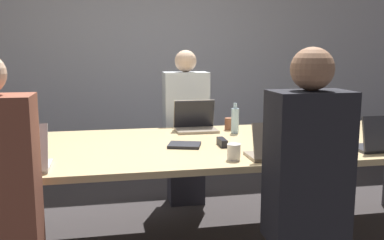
% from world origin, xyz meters
% --- Properties ---
extents(curtain_wall, '(12.00, 0.06, 2.80)m').
position_xyz_m(curtain_wall, '(0.00, 2.32, 1.40)').
color(curtain_wall, '#ADADB2').
rests_on(curtain_wall, ground_plane).
extents(conference_table, '(4.38, 1.29, 0.77)m').
position_xyz_m(conference_table, '(0.00, 0.00, 0.72)').
color(conference_table, '#D6B77F').
rests_on(conference_table, ground_plane).
extents(laptop_near_left, '(0.33, 0.26, 0.26)m').
position_xyz_m(laptop_near_left, '(-0.97, -0.50, 0.85)').
color(laptop_near_left, silver).
rests_on(laptop_near_left, conference_table).
extents(laptop_far_center, '(0.33, 0.24, 0.25)m').
position_xyz_m(laptop_far_center, '(0.21, 0.47, 0.84)').
color(laptop_far_center, gray).
rests_on(laptop_far_center, conference_table).
extents(person_far_center, '(0.40, 0.24, 1.42)m').
position_xyz_m(person_far_center, '(0.22, 0.93, 0.68)').
color(person_far_center, '#2D2D38').
rests_on(person_far_center, ground_plane).
extents(cup_far_center, '(0.08, 0.08, 0.10)m').
position_xyz_m(cup_far_center, '(0.49, 0.45, 0.82)').
color(cup_far_center, brown).
rests_on(cup_far_center, conference_table).
extents(bottle_far_center, '(0.06, 0.06, 0.24)m').
position_xyz_m(bottle_far_center, '(0.49, 0.31, 0.87)').
color(bottle_far_center, '#ADD1E0').
rests_on(bottle_far_center, conference_table).
extents(laptop_near_midright, '(0.36, 0.23, 0.23)m').
position_xyz_m(laptop_near_midright, '(0.52, -0.52, 0.84)').
color(laptop_near_midright, gray).
rests_on(laptop_near_midright, conference_table).
extents(person_near_midright, '(0.40, 0.24, 1.43)m').
position_xyz_m(person_near_midright, '(0.50, -0.93, 0.70)').
color(person_near_midright, '#2D2D38').
rests_on(person_near_midright, ground_plane).
extents(cup_near_midright, '(0.08, 0.08, 0.10)m').
position_xyz_m(cup_near_midright, '(0.24, -0.49, 0.82)').
color(cup_near_midright, white).
rests_on(cup_near_midright, conference_table).
extents(laptop_near_right, '(0.34, 0.23, 0.24)m').
position_xyz_m(laptop_near_right, '(1.26, -0.46, 0.84)').
color(laptop_near_right, '#333338').
rests_on(laptop_near_right, conference_table).
extents(laptop_far_right, '(0.31, 0.24, 0.24)m').
position_xyz_m(laptop_far_right, '(1.21, 0.45, 0.84)').
color(laptop_far_right, silver).
rests_on(laptop_far_right, conference_table).
extents(stapler, '(0.05, 0.15, 0.05)m').
position_xyz_m(stapler, '(0.27, -0.11, 0.80)').
color(stapler, black).
rests_on(stapler, conference_table).
extents(notebook, '(0.26, 0.23, 0.02)m').
position_xyz_m(notebook, '(0.02, -0.08, 0.78)').
color(notebook, '#232328').
rests_on(notebook, conference_table).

